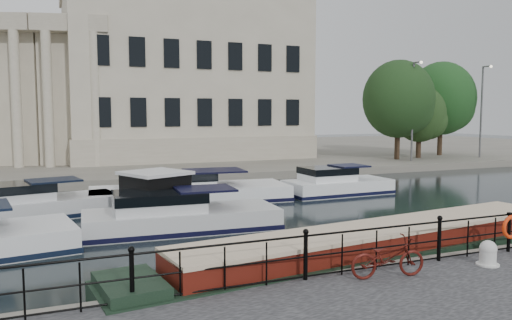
{
  "coord_description": "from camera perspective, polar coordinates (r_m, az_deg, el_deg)",
  "views": [
    {
      "loc": [
        -5.44,
        -12.36,
        4.45
      ],
      "look_at": [
        0.5,
        2.0,
        3.0
      ],
      "focal_mm": 35.0,
      "sensor_mm": 36.0,
      "label": 1
    }
  ],
  "objects": [
    {
      "name": "ground_plane",
      "position": [
        14.22,
        1.25,
        -12.91
      ],
      "size": [
        160.0,
        160.0,
        0.0
      ],
      "primitive_type": "plane",
      "color": "black",
      "rests_on": "ground"
    },
    {
      "name": "far_bank",
      "position": [
        51.82,
        -16.38,
        0.49
      ],
      "size": [
        120.0,
        42.0,
        0.55
      ],
      "primitive_type": "cube",
      "color": "#6B665B",
      "rests_on": "ground_plane"
    },
    {
      "name": "railing",
      "position": [
        11.93,
        5.69,
        -10.5
      ],
      "size": [
        24.14,
        0.14,
        1.22
      ],
      "color": "black",
      "rests_on": "near_quay"
    },
    {
      "name": "civic_building",
      "position": [
        47.35,
        -17.24,
        8.22
      ],
      "size": [
        53.55,
        31.84,
        16.85
      ],
      "color": "#ADA38C",
      "rests_on": "far_bank"
    },
    {
      "name": "lamp_posts",
      "position": [
        45.62,
        21.18,
        5.41
      ],
      "size": [
        8.24,
        1.55,
        8.07
      ],
      "color": "#59595B",
      "rests_on": "far_bank"
    },
    {
      "name": "bicycle",
      "position": [
        12.47,
        14.82,
        -10.71
      ],
      "size": [
        1.95,
        0.94,
        0.98
      ],
      "primitive_type": "imported",
      "rotation": [
        0.0,
        0.0,
        1.41
      ],
      "color": "#49120D",
      "rests_on": "near_quay"
    },
    {
      "name": "mooring_bollard",
      "position": [
        14.37,
        24.99,
        -9.67
      ],
      "size": [
        0.58,
        0.58,
        0.65
      ],
      "color": "silver",
      "rests_on": "near_quay"
    },
    {
      "name": "life_ring_post",
      "position": [
        15.86,
        27.14,
        -6.89
      ],
      "size": [
        0.69,
        0.19,
        1.12
      ],
      "color": "black",
      "rests_on": "near_quay"
    },
    {
      "name": "narrowboat",
      "position": [
        15.29,
        14.31,
        -10.33
      ],
      "size": [
        16.52,
        4.08,
        1.6
      ],
      "rotation": [
        0.0,
        0.0,
        0.12
      ],
      "color": "black",
      "rests_on": "ground_plane"
    },
    {
      "name": "harbour_hut",
      "position": [
        20.82,
        -11.4,
        -4.45
      ],
      "size": [
        3.93,
        3.67,
        2.19
      ],
      "rotation": [
        0.0,
        0.0,
        0.42
      ],
      "color": "#6B665B",
      "rests_on": "ground_plane"
    },
    {
      "name": "cabin_cruisers",
      "position": [
        22.03,
        -12.73,
        -5.48
      ],
      "size": [
        25.5,
        11.09,
        1.99
      ],
      "color": "white",
      "rests_on": "ground_plane"
    },
    {
      "name": "trees",
      "position": [
        47.06,
        18.61,
        6.13
      ],
      "size": [
        12.56,
        8.06,
        8.73
      ],
      "color": "black",
      "rests_on": "far_bank"
    }
  ]
}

